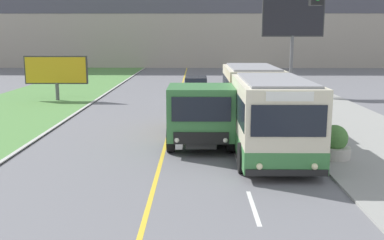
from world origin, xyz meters
TOP-DOWN VIEW (x-y plane):
  - city_bus at (3.96, 15.41)m, footprint 2.68×11.75m
  - dump_truck at (1.43, 14.55)m, footprint 2.59×6.62m
  - car_distant at (1.23, 28.80)m, footprint 1.80×4.30m
  - traffic_light_mast at (5.38, 7.14)m, footprint 2.28×0.32m
  - billboard_large at (8.22, 29.84)m, footprint 4.45×0.24m
  - billboard_small at (-8.20, 26.94)m, footprint 4.24×0.24m
  - planter_round_near at (6.20, 12.35)m, footprint 1.17×1.17m
  - planter_round_second at (6.31, 16.55)m, footprint 1.13×1.13m
  - planter_round_third at (6.46, 20.76)m, footprint 1.10×1.10m
  - planter_round_far at (6.38, 24.97)m, footprint 1.13×1.13m

SIDE VIEW (x-z plane):
  - planter_round_second at x=6.31m, z-range 0.00..1.16m
  - planter_round_far at x=6.38m, z-range 0.00..1.17m
  - planter_round_third at x=6.46m, z-range 0.00..1.17m
  - planter_round_near at x=6.20m, z-range 0.00..1.20m
  - car_distant at x=1.23m, z-range -0.04..1.41m
  - dump_truck at x=1.43m, z-range 0.03..2.53m
  - city_bus at x=3.96m, z-range 0.02..2.96m
  - billboard_small at x=-8.20m, z-range 0.51..3.54m
  - traffic_light_mast at x=5.38m, z-range 0.84..7.12m
  - billboard_large at x=8.22m, z-range 1.84..8.82m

